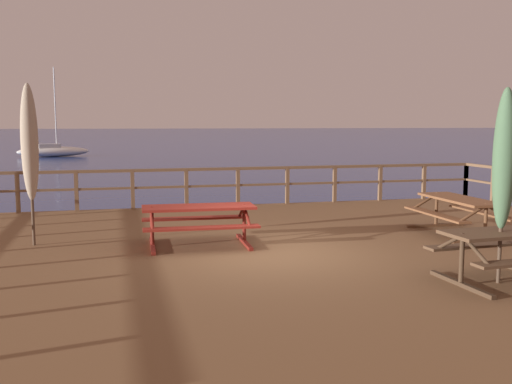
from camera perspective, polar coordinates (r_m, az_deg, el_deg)
ground_plane at (r=10.63m, az=1.21°, el=-9.22°), size 600.00×600.00×0.00m
wooden_deck at (r=10.55m, az=1.22°, el=-7.64°), size 16.37×12.40×0.61m
railing_waterside_far at (r=16.21m, az=-4.32°, el=1.15°), size 16.17×0.10×1.09m
picnic_table_mid_right at (r=11.05m, az=-5.66°, el=-2.41°), size 2.17×1.48×0.78m
picnic_table_front_left at (r=9.22m, az=23.17°, el=-4.85°), size 1.84×1.50×0.78m
picnic_table_mid_left at (r=12.87m, az=19.43°, el=-1.45°), size 1.42×2.19×0.78m
patio_umbrella_tall_mid_right at (r=11.69m, az=-21.43°, el=4.51°), size 0.32×0.32×3.07m
patio_umbrella_tall_back_left at (r=9.00m, az=23.28°, el=2.91°), size 0.32×0.32×2.84m
sailboat_distant at (r=53.57m, az=-19.38°, el=3.85°), size 6.21×2.83×7.72m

